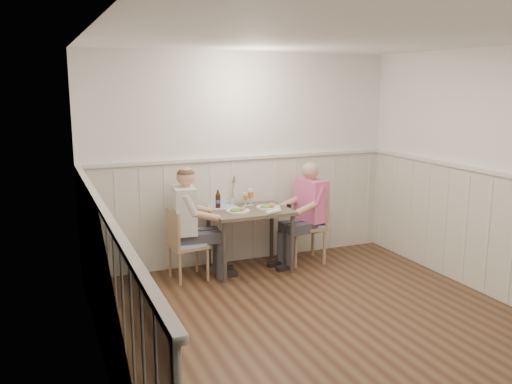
% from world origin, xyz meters
% --- Properties ---
extents(ground_plane, '(4.50, 4.50, 0.00)m').
position_xyz_m(ground_plane, '(0.00, 0.00, 0.00)').
color(ground_plane, '#422619').
extents(room_shell, '(4.04, 4.54, 2.60)m').
position_xyz_m(room_shell, '(0.00, 0.00, 1.52)').
color(room_shell, white).
rests_on(room_shell, ground).
extents(wainscot, '(4.00, 4.49, 1.34)m').
position_xyz_m(wainscot, '(0.00, 0.69, 0.69)').
color(wainscot, silver).
rests_on(wainscot, ground).
extents(dining_table, '(0.95, 0.70, 0.75)m').
position_xyz_m(dining_table, '(-0.07, 1.84, 0.65)').
color(dining_table, brown).
rests_on(dining_table, ground).
extents(chair_right, '(0.49, 0.49, 0.94)m').
position_xyz_m(chair_right, '(0.74, 1.86, 0.51)').
color(chair_right, '#9B7A62').
rests_on(chair_right, ground).
extents(chair_left, '(0.43, 0.43, 0.83)m').
position_xyz_m(chair_left, '(-0.89, 1.81, 0.45)').
color(chair_left, '#9B7A62').
rests_on(chair_left, ground).
extents(man_in_pink, '(0.65, 0.46, 1.30)m').
position_xyz_m(man_in_pink, '(0.71, 1.82, 0.55)').
color(man_in_pink, '#3F3F47').
rests_on(man_in_pink, ground).
extents(diner_cream, '(0.64, 0.45, 1.33)m').
position_xyz_m(diner_cream, '(-0.83, 1.84, 0.56)').
color(diner_cream, '#3F3F47').
rests_on(diner_cream, ground).
extents(plate_man, '(0.29, 0.29, 0.07)m').
position_xyz_m(plate_man, '(0.15, 1.82, 0.77)').
color(plate_man, white).
rests_on(plate_man, dining_table).
extents(plate_diner, '(0.28, 0.28, 0.07)m').
position_xyz_m(plate_diner, '(-0.25, 1.78, 0.77)').
color(plate_diner, white).
rests_on(plate_diner, dining_table).
extents(beer_glass_a, '(0.08, 0.08, 0.21)m').
position_xyz_m(beer_glass_a, '(0.02, 2.04, 0.89)').
color(beer_glass_a, silver).
rests_on(beer_glass_a, dining_table).
extents(beer_glass_b, '(0.06, 0.06, 0.16)m').
position_xyz_m(beer_glass_b, '(-0.05, 2.04, 0.86)').
color(beer_glass_b, silver).
rests_on(beer_glass_b, dining_table).
extents(beer_bottle, '(0.06, 0.06, 0.22)m').
position_xyz_m(beer_bottle, '(-0.40, 2.05, 0.85)').
color(beer_bottle, black).
rests_on(beer_bottle, dining_table).
extents(rolled_napkin, '(0.23, 0.13, 0.05)m').
position_xyz_m(rolled_napkin, '(0.09, 1.53, 0.77)').
color(rolled_napkin, white).
rests_on(rolled_napkin, dining_table).
extents(grass_vase, '(0.04, 0.04, 0.39)m').
position_xyz_m(grass_vase, '(-0.19, 2.13, 0.92)').
color(grass_vase, silver).
rests_on(grass_vase, dining_table).
extents(gingham_mat, '(0.35, 0.29, 0.01)m').
position_xyz_m(gingham_mat, '(-0.33, 2.09, 0.75)').
color(gingham_mat, '#567CC5').
rests_on(gingham_mat, dining_table).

